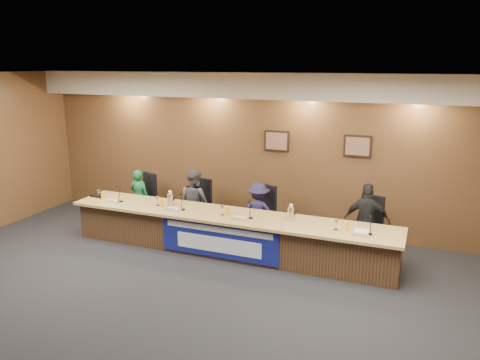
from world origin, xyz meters
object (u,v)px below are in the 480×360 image
(office_chair_c, at_px, (260,216))
(speakerphone, at_px, (98,195))
(panelist_b, at_px, (194,201))
(office_chair_b, at_px, (197,208))
(banner, at_px, (218,240))
(panelist_a, at_px, (140,197))
(office_chair_a, at_px, (143,201))
(carafe_left, at_px, (171,199))
(office_chair_d, at_px, (367,230))
(dais_body, at_px, (228,234))
(panelist_d, at_px, (367,221))
(carafe_right, at_px, (291,214))
(panelist_c, at_px, (258,212))

(office_chair_c, height_order, speakerphone, speakerphone)
(panelist_b, bearing_deg, office_chair_b, -70.41)
(banner, distance_m, speakerphone, 2.92)
(panelist_a, relative_size, panelist_b, 0.92)
(office_chair_a, bearing_deg, carafe_left, -12.82)
(office_chair_c, relative_size, office_chair_d, 1.00)
(dais_body, relative_size, office_chair_b, 12.50)
(banner, relative_size, office_chair_b, 4.58)
(panelist_a, xyz_separation_m, panelist_b, (1.31, 0.00, 0.05))
(banner, relative_size, office_chair_a, 4.58)
(panelist_d, height_order, speakerphone, panelist_d)
(dais_body, height_order, office_chair_c, dais_body)
(carafe_right, height_order, speakerphone, carafe_right)
(dais_body, bearing_deg, office_chair_b, 142.38)
(office_chair_b, bearing_deg, carafe_left, -89.55)
(panelist_b, xyz_separation_m, office_chair_a, (-1.31, 0.10, -0.18))
(carafe_right, bearing_deg, office_chair_b, 160.31)
(office_chair_b, height_order, office_chair_d, same)
(panelist_c, xyz_separation_m, office_chair_d, (2.03, 0.10, -0.11))
(office_chair_d, bearing_deg, panelist_d, -75.98)
(panelist_d, xyz_separation_m, office_chair_c, (-2.03, 0.10, -0.20))
(panelist_a, relative_size, speakerphone, 3.76)
(office_chair_a, bearing_deg, office_chair_d, 20.80)
(panelist_c, distance_m, carafe_left, 1.69)
(office_chair_a, distance_m, speakerphone, 1.00)
(panelist_b, relative_size, office_chair_a, 2.73)
(panelist_c, height_order, office_chair_c, panelist_c)
(panelist_b, xyz_separation_m, carafe_right, (2.22, -0.69, 0.22))
(dais_body, bearing_deg, office_chair_c, 67.82)
(panelist_b, distance_m, office_chair_d, 3.41)
(dais_body, distance_m, carafe_left, 1.31)
(office_chair_a, distance_m, office_chair_d, 4.72)
(panelist_c, bearing_deg, carafe_left, 15.79)
(panelist_b, bearing_deg, office_chair_a, 15.23)
(carafe_left, bearing_deg, speakerphone, -178.52)
(panelist_b, distance_m, speakerphone, 1.96)
(panelist_c, height_order, office_chair_a, panelist_c)
(banner, bearing_deg, carafe_left, 159.40)
(office_chair_d, bearing_deg, dais_body, -147.06)
(panelist_c, height_order, speakerphone, panelist_c)
(panelist_b, xyz_separation_m, office_chair_b, (0.00, 0.10, -0.18))
(panelist_d, height_order, office_chair_c, panelist_d)
(office_chair_b, relative_size, speakerphone, 1.50)
(panelist_b, relative_size, speakerphone, 4.10)
(panelist_c, bearing_deg, dais_body, 57.15)
(panelist_d, bearing_deg, panelist_b, -3.66)
(office_chair_d, relative_size, carafe_left, 2.09)
(panelist_b, height_order, panelist_d, panelist_d)
(speakerphone, bearing_deg, carafe_right, 0.30)
(panelist_d, distance_m, office_chair_c, 2.04)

